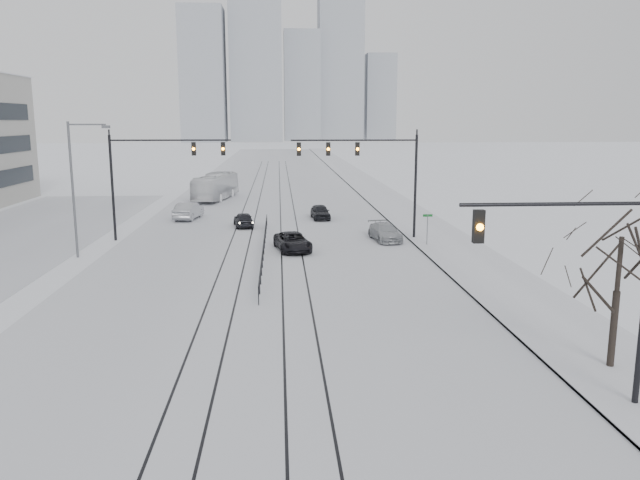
{
  "coord_description": "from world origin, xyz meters",
  "views": [
    {
      "loc": [
        1.07,
        -11.95,
        9.06
      ],
      "look_at": [
        3.09,
        18.46,
        3.2
      ],
      "focal_mm": 35.0,
      "sensor_mm": 36.0,
      "label": 1
    }
  ],
  "objects_px": {
    "sedan_nb_front": "(293,242)",
    "box_truck": "(216,187)",
    "traffic_mast_near": "(598,270)",
    "sedan_sb_outer": "(189,211)",
    "sedan_nb_right": "(385,232)",
    "bare_tree": "(621,251)",
    "sedan_nb_far": "(320,212)",
    "sedan_sb_inner": "(244,220)"
  },
  "relations": [
    {
      "from": "sedan_sb_outer",
      "to": "sedan_nb_right",
      "type": "height_order",
      "value": "sedan_sb_outer"
    },
    {
      "from": "box_truck",
      "to": "sedan_nb_front",
      "type": "bearing_deg",
      "value": 117.03
    },
    {
      "from": "sedan_sb_outer",
      "to": "sedan_nb_front",
      "type": "height_order",
      "value": "sedan_sb_outer"
    },
    {
      "from": "traffic_mast_near",
      "to": "sedan_sb_outer",
      "type": "relative_size",
      "value": 1.48
    },
    {
      "from": "sedan_nb_front",
      "to": "box_truck",
      "type": "relative_size",
      "value": 0.43
    },
    {
      "from": "sedan_nb_right",
      "to": "sedan_nb_far",
      "type": "bearing_deg",
      "value": 104.35
    },
    {
      "from": "sedan_nb_far",
      "to": "box_truck",
      "type": "distance_m",
      "value": 18.93
    },
    {
      "from": "bare_tree",
      "to": "sedan_nb_front",
      "type": "xyz_separation_m",
      "value": [
        -11.2,
        22.17,
        -3.85
      ]
    },
    {
      "from": "sedan_nb_front",
      "to": "traffic_mast_near",
      "type": "bearing_deg",
      "value": -81.04
    },
    {
      "from": "sedan_sb_inner",
      "to": "sedan_sb_outer",
      "type": "xyz_separation_m",
      "value": [
        -5.34,
        4.61,
        0.14
      ]
    },
    {
      "from": "sedan_nb_front",
      "to": "sedan_sb_inner",
      "type": "bearing_deg",
      "value": 100.95
    },
    {
      "from": "sedan_nb_front",
      "to": "sedan_nb_far",
      "type": "relative_size",
      "value": 1.17
    },
    {
      "from": "sedan_sb_inner",
      "to": "sedan_nb_right",
      "type": "height_order",
      "value": "sedan_nb_right"
    },
    {
      "from": "box_truck",
      "to": "sedan_sb_inner",
      "type": "bearing_deg",
      "value": 113.86
    },
    {
      "from": "box_truck",
      "to": "sedan_nb_right",
      "type": "bearing_deg",
      "value": 131.84
    },
    {
      "from": "sedan_sb_outer",
      "to": "sedan_nb_right",
      "type": "distance_m",
      "value": 20.14
    },
    {
      "from": "traffic_mast_near",
      "to": "sedan_nb_right",
      "type": "bearing_deg",
      "value": 93.32
    },
    {
      "from": "sedan_nb_right",
      "to": "traffic_mast_near",
      "type": "bearing_deg",
      "value": -93.55
    },
    {
      "from": "sedan_sb_outer",
      "to": "sedan_nb_far",
      "type": "bearing_deg",
      "value": -173.92
    },
    {
      "from": "sedan_sb_inner",
      "to": "sedan_nb_front",
      "type": "height_order",
      "value": "sedan_nb_front"
    },
    {
      "from": "sedan_nb_right",
      "to": "box_truck",
      "type": "relative_size",
      "value": 0.42
    },
    {
      "from": "box_truck",
      "to": "traffic_mast_near",
      "type": "bearing_deg",
      "value": 118.74
    },
    {
      "from": "bare_tree",
      "to": "sedan_nb_right",
      "type": "xyz_separation_m",
      "value": [
        -4.06,
        25.48,
        -3.84
      ]
    },
    {
      "from": "sedan_sb_inner",
      "to": "box_truck",
      "type": "relative_size",
      "value": 0.35
    },
    {
      "from": "bare_tree",
      "to": "box_truck",
      "type": "height_order",
      "value": "bare_tree"
    },
    {
      "from": "sedan_sb_inner",
      "to": "box_truck",
      "type": "bearing_deg",
      "value": -86.64
    },
    {
      "from": "sedan_nb_right",
      "to": "sedan_nb_far",
      "type": "xyz_separation_m",
      "value": [
        -4.24,
        10.91,
        0.02
      ]
    },
    {
      "from": "traffic_mast_near",
      "to": "bare_tree",
      "type": "xyz_separation_m",
      "value": [
        2.41,
        3.0,
        -0.07
      ]
    },
    {
      "from": "sedan_nb_front",
      "to": "box_truck",
      "type": "height_order",
      "value": "box_truck"
    },
    {
      "from": "sedan_sb_inner",
      "to": "sedan_sb_outer",
      "type": "distance_m",
      "value": 7.06
    },
    {
      "from": "traffic_mast_near",
      "to": "sedan_nb_right",
      "type": "relative_size",
      "value": 1.56
    },
    {
      "from": "sedan_sb_outer",
      "to": "sedan_nb_far",
      "type": "distance_m",
      "value": 12.26
    },
    {
      "from": "bare_tree",
      "to": "sedan_nb_far",
      "type": "bearing_deg",
      "value": 102.85
    },
    {
      "from": "box_truck",
      "to": "bare_tree",
      "type": "bearing_deg",
      "value": 122.06
    },
    {
      "from": "sedan_nb_right",
      "to": "sedan_nb_far",
      "type": "distance_m",
      "value": 11.71
    },
    {
      "from": "bare_tree",
      "to": "sedan_nb_front",
      "type": "bearing_deg",
      "value": 116.8
    },
    {
      "from": "traffic_mast_near",
      "to": "sedan_nb_right",
      "type": "height_order",
      "value": "traffic_mast_near"
    },
    {
      "from": "sedan_nb_far",
      "to": "sedan_nb_right",
      "type": "bearing_deg",
      "value": -72.74
    },
    {
      "from": "traffic_mast_near",
      "to": "sedan_sb_outer",
      "type": "xyz_separation_m",
      "value": [
        -18.13,
        40.08,
        -3.78
      ]
    },
    {
      "from": "bare_tree",
      "to": "sedan_nb_far",
      "type": "xyz_separation_m",
      "value": [
        -8.3,
        36.4,
        -3.82
      ]
    },
    {
      "from": "sedan_sb_inner",
      "to": "sedan_sb_outer",
      "type": "relative_size",
      "value": 0.79
    },
    {
      "from": "sedan_nb_front",
      "to": "box_truck",
      "type": "bearing_deg",
      "value": 95.28
    }
  ]
}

